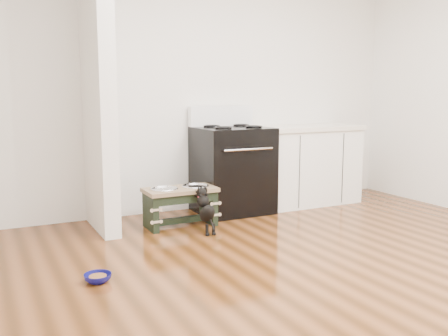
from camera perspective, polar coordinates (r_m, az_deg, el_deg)
ground at (r=3.62m, az=13.70°, el=-12.51°), size 5.00×5.00×0.00m
room_shell at (r=3.40m, az=14.70°, el=13.94°), size 5.00×5.00×5.00m
partition_wall at (r=4.77m, az=-14.23°, el=9.10°), size 0.15×0.80×2.70m
oven_range at (r=5.38m, az=0.96°, el=-0.05°), size 0.76×0.69×1.14m
cabinet_run at (r=5.91m, az=9.32°, el=0.38°), size 1.24×0.64×0.91m
dog_feeder at (r=4.85m, az=-5.00°, el=-3.55°), size 0.69×0.37×0.39m
puppy at (r=4.62m, az=-2.12°, el=-4.63°), size 0.12×0.35×0.42m
floor_bowl at (r=3.61m, az=-14.23°, el=-12.08°), size 0.24×0.24×0.06m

